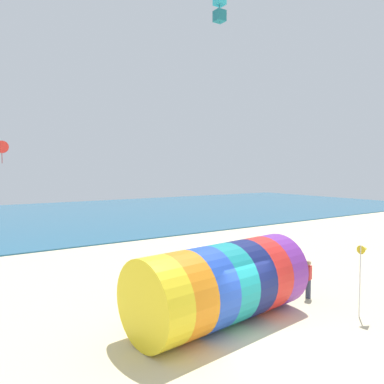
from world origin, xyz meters
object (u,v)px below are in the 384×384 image
Objects in this scene: beach_flag at (363,253)px; kite_cyan_box at (220,8)px; kite_red_delta at (2,147)px; giant_inflatable_tube at (221,284)px; kite_handler at (308,279)px.

kite_cyan_box is at bearing 100.07° from beach_flag.
beach_flag is at bearing -50.29° from kite_red_delta.
giant_inflatable_tube is at bearing 152.65° from beach_flag.
beach_flag is (11.32, -13.63, -4.57)m from kite_red_delta.
kite_handler is at bearing -75.96° from kite_cyan_box.
giant_inflatable_tube reaches higher than kite_handler.
kite_red_delta is at bearing 129.71° from beach_flag.
kite_cyan_box is 14.34m from beach_flag.
giant_inflatable_tube is 4.98× the size of kite_cyan_box.
kite_handler is 0.60× the size of beach_flag.
kite_red_delta is at bearing 119.26° from giant_inflatable_tube.
kite_red_delta is (-11.23, 11.02, 6.27)m from kite_handler.
kite_red_delta reaches higher than giant_inflatable_tube.
giant_inflatable_tube is 4.35× the size of kite_handler.
kite_red_delta is (-6.13, 10.95, 5.63)m from giant_inflatable_tube.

